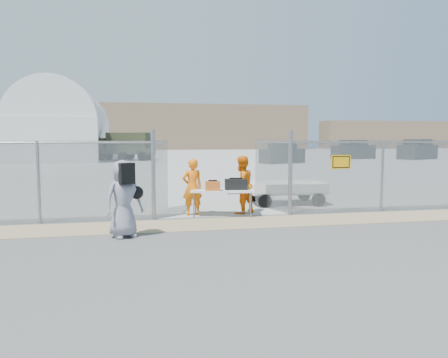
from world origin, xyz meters
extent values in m
plane|color=#484848|center=(0.00, 0.00, 0.00)|extent=(160.00, 160.00, 0.00)
cube|color=#A2A19C|center=(0.00, 42.00, 0.01)|extent=(160.00, 80.00, 0.01)
cube|color=tan|center=(0.00, 1.00, 0.01)|extent=(44.00, 1.60, 0.01)
cube|color=#D65F1F|center=(-0.33, 2.03, 0.91)|extent=(0.47, 0.35, 0.27)
cube|color=black|center=(0.38, 2.12, 0.93)|extent=(0.68, 0.46, 0.31)
imported|color=orange|center=(-0.86, 2.45, 0.83)|extent=(0.67, 0.49, 1.67)
imported|color=orange|center=(0.63, 2.45, 0.87)|extent=(1.06, 1.00, 1.74)
imported|color=gray|center=(-2.76, -0.09, 0.89)|extent=(1.03, 0.88, 1.78)
camera|label=1|loc=(-2.47, -10.20, 2.26)|focal=35.00mm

